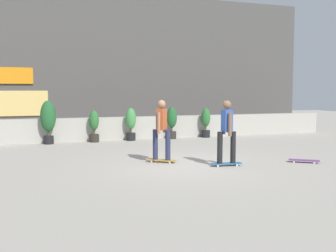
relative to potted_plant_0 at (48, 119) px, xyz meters
The scene contains 11 objects.
ground_plane 6.47m from the potted_plant_0, 60.06° to the right, with size 48.00×48.00×0.00m, color #A8A093.
planter_wall 3.26m from the potted_plant_0, ahead, with size 18.00×0.40×0.90m, color #B2ADA3.
building_backdrop 5.94m from the potted_plant_0, 54.36° to the left, with size 20.00×2.08×6.50m.
potted_plant_0 is the anchor object (origin of this frame).
potted_plant_1 1.69m from the potted_plant_0, ahead, with size 0.37×0.37×1.21m.
potted_plant_2 3.11m from the potted_plant_0, ahead, with size 0.40×0.40×1.28m.
potted_plant_3 4.82m from the potted_plant_0, ahead, with size 0.41×0.41×1.30m.
potted_plant_4 6.33m from the potted_plant_0, ahead, with size 0.38×0.38×1.23m.
skater_foreground 7.33m from the potted_plant_0, 56.24° to the right, with size 0.82×0.56×1.70m.
skater_by_wall_left 5.69m from the potted_plant_0, 62.14° to the right, with size 0.76×0.64×1.70m.
skateboard_near_camera 8.99m from the potted_plant_0, 45.31° to the right, with size 0.76×0.65×0.08m.
Camera 1 is at (-4.04, -9.79, 1.94)m, focal length 43.31 mm.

